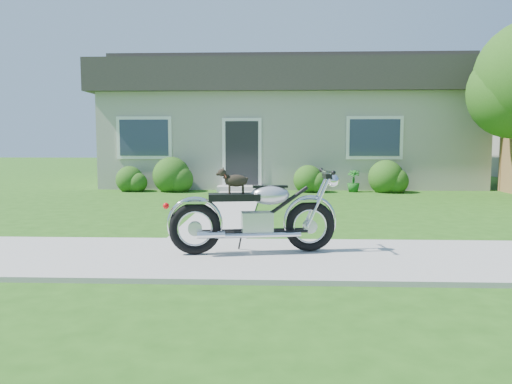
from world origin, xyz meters
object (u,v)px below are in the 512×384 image
potted_plant_left (173,177)px  potted_plant_right (353,181)px  house (289,123)px  motorcycle_with_dog (257,215)px

potted_plant_left → potted_plant_right: 5.38m
potted_plant_left → house: bearing=44.2°
motorcycle_with_dog → potted_plant_right: bearing=64.0°
potted_plant_right → motorcycle_with_dog: motorcycle_with_dog is taller
potted_plant_right → motorcycle_with_dog: (-2.52, -8.40, 0.21)m
potted_plant_right → motorcycle_with_dog: 8.77m
house → potted_plant_left: (-3.55, -3.44, -1.74)m
potted_plant_left → motorcycle_with_dog: (2.86, -8.40, 0.12)m
potted_plant_right → motorcycle_with_dog: size_ratio=0.29×
motorcycle_with_dog → house: bearing=77.3°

